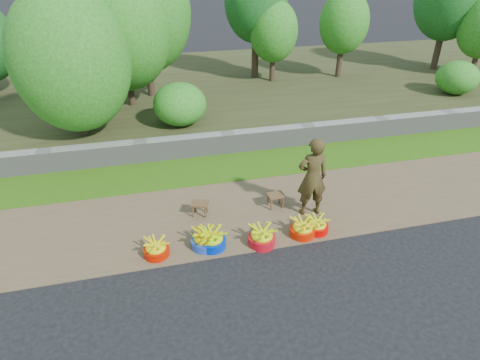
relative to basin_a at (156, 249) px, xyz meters
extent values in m
plane|color=black|center=(2.10, -0.32, -0.15)|extent=(120.00, 120.00, 0.00)
cube|color=brown|center=(2.10, 0.93, -0.14)|extent=(80.00, 2.50, 0.02)
cube|color=#336410|center=(2.10, 2.93, -0.13)|extent=(80.00, 1.50, 0.04)
cube|color=gray|center=(2.10, 3.78, 0.12)|extent=(80.00, 0.35, 0.55)
cube|color=#383B1C|center=(2.10, 8.68, 0.10)|extent=(80.00, 10.00, 0.50)
cylinder|color=#35271B|center=(7.34, 8.20, 1.05)|extent=(0.21, 0.21, 1.41)
ellipsoid|color=#308320|center=(7.34, 8.20, 2.28)|extent=(1.75, 1.75, 2.19)
cylinder|color=#35271B|center=(0.37, 7.59, 1.21)|extent=(0.23, 0.23, 1.71)
ellipsoid|color=#308320|center=(0.37, 7.59, 2.93)|extent=(2.90, 2.90, 3.62)
cylinder|color=#35271B|center=(12.33, 7.09, 0.98)|extent=(0.19, 0.19, 1.26)
cylinder|color=#35271B|center=(-0.27, 6.75, 1.04)|extent=(0.20, 0.20, 1.39)
ellipsoid|color=#308320|center=(-0.27, 6.75, 2.56)|extent=(2.75, 2.75, 3.44)
cylinder|color=#35271B|center=(11.62, 8.36, 1.30)|extent=(0.25, 0.25, 1.91)
cylinder|color=#35271B|center=(-1.47, 4.71, 0.88)|extent=(0.17, 0.17, 1.06)
ellipsoid|color=#308320|center=(-1.47, 4.71, 2.24)|extent=(2.78, 2.78, 3.47)
cylinder|color=#35271B|center=(4.26, 8.90, 1.33)|extent=(0.25, 0.25, 1.95)
ellipsoid|color=#195B1D|center=(4.26, 8.90, 2.97)|extent=(2.21, 2.21, 2.77)
cylinder|color=#35271B|center=(4.73, 8.25, 0.96)|extent=(0.19, 0.19, 1.22)
ellipsoid|color=#308320|center=(4.73, 8.25, 2.08)|extent=(1.69, 1.69, 2.11)
ellipsoid|color=#308320|center=(1.02, 4.79, 0.92)|extent=(1.43, 1.43, 1.14)
ellipsoid|color=#308320|center=(10.17, 5.35, 0.89)|extent=(1.34, 1.34, 1.07)
cylinder|color=#BD1400|center=(0.00, 0.00, -0.07)|extent=(0.45, 0.45, 0.16)
ellipsoid|color=yellow|center=(0.00, 0.00, 0.06)|extent=(0.40, 0.40, 0.26)
cylinder|color=#2041B6|center=(0.86, 0.03, -0.06)|extent=(0.50, 0.50, 0.18)
ellipsoid|color=#C6B005|center=(0.86, 0.03, 0.08)|extent=(0.44, 0.44, 0.28)
cylinder|color=#0026B7|center=(0.99, 0.00, -0.06)|extent=(0.50, 0.50, 0.18)
ellipsoid|color=#BDE900|center=(0.99, 0.00, 0.08)|extent=(0.44, 0.44, 0.29)
cylinder|color=red|center=(1.88, -0.14, -0.06)|extent=(0.50, 0.50, 0.18)
ellipsoid|color=#C6D70B|center=(1.88, -0.14, 0.08)|extent=(0.44, 0.44, 0.29)
cylinder|color=red|center=(2.69, -0.07, -0.07)|extent=(0.47, 0.47, 0.17)
ellipsoid|color=yellow|center=(2.69, -0.07, 0.07)|extent=(0.42, 0.42, 0.27)
cylinder|color=#D50400|center=(2.99, -0.02, -0.07)|extent=(0.44, 0.44, 0.16)
ellipsoid|color=yellow|center=(2.99, -0.02, 0.05)|extent=(0.39, 0.39, 0.25)
cube|color=brown|center=(0.93, 1.03, 0.14)|extent=(0.39, 0.35, 0.04)
cylinder|color=brown|center=(0.78, 0.99, 0.00)|extent=(0.03, 0.03, 0.25)
cylinder|color=brown|center=(1.02, 0.91, 0.00)|extent=(0.03, 0.03, 0.25)
cylinder|color=brown|center=(0.84, 1.15, 0.00)|extent=(0.03, 0.03, 0.25)
cylinder|color=brown|center=(1.08, 1.07, 0.00)|extent=(0.03, 0.03, 0.25)
cube|color=brown|center=(2.50, 0.96, 0.15)|extent=(0.36, 0.28, 0.04)
cylinder|color=brown|center=(2.37, 0.86, 0.00)|extent=(0.04, 0.04, 0.26)
cylinder|color=brown|center=(2.63, 0.88, 0.00)|extent=(0.04, 0.04, 0.26)
cylinder|color=brown|center=(2.36, 1.04, 0.00)|extent=(0.04, 0.04, 0.26)
cylinder|color=brown|center=(2.62, 1.05, 0.00)|extent=(0.04, 0.04, 0.26)
imported|color=black|center=(3.09, 0.59, 0.69)|extent=(0.62, 0.43, 1.64)
camera|label=1|loc=(0.12, -5.63, 4.50)|focal=30.00mm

